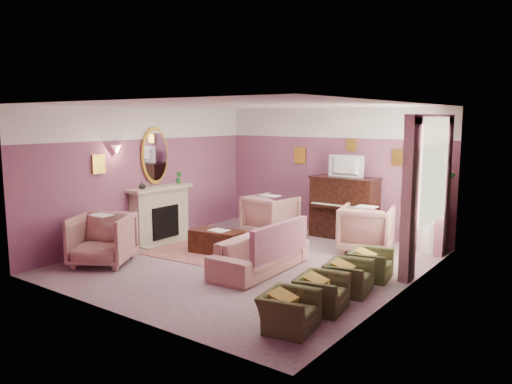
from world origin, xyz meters
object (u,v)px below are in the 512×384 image
Objects in this scene: floral_armchair_right at (366,227)px; floral_armchair_front at (102,237)px; television at (344,165)px; coffee_table at (217,242)px; floral_armchair_left at (271,213)px; olive_chair_b at (322,287)px; olive_chair_a at (289,305)px; olive_chair_c at (348,272)px; side_table at (431,234)px; olive_chair_d at (371,260)px; sofa at (260,247)px; piano at (344,208)px.

floral_armchair_right and floral_armchair_front have the same top height.
floral_armchair_front is at bearing -120.47° from television.
television is 3.22m from coffee_table.
olive_chair_b is at bearing -46.29° from floral_armchair_left.
olive_chair_a and olive_chair_c have the same top height.
television reaches higher than olive_chair_b.
floral_armchair_left reaches higher than side_table.
olive_chair_d is at bearing 5.92° from coffee_table.
floral_armchair_left is 1.40× the size of olive_chair_a.
side_table reaches higher than coffee_table.
sofa is at bearing -91.24° from television.
olive_chair_b is 1.00× the size of olive_chair_d.
floral_armchair_right reaches higher than side_table.
sofa reaches higher than olive_chair_d.
side_table is at bearing 44.18° from floral_armchair_front.
sofa is 2.83× the size of olive_chair_c.
side_table is at bearing 37.54° from coffee_table.
sofa is at bearing 177.31° from olive_chair_c.
piano reaches higher than olive_chair_d.
floral_armchair_left reaches higher than olive_chair_a.
coffee_table is 1.83m from floral_armchair_left.
piano is 1.96× the size of olive_chair_c.
floral_armchair_left is (-1.40, -0.73, -1.10)m from television.
piano is 1.96× the size of olive_chair_d.
olive_chair_a is (1.61, -4.74, -0.34)m from piano.
olive_chair_a is at bearing -79.44° from floral_armchair_right.
floral_armchair_right is at bearing 46.13° from floral_armchair_front.
olive_chair_b is at bearing -76.75° from floral_armchair_right.
side_table reaches higher than olive_chair_b.
olive_chair_c is at bearing -62.65° from piano.
olive_chair_a is at bearing -5.14° from floral_armchair_front.
coffee_table is at bearing -90.27° from floral_armchair_left.
sofa is at bearing -91.22° from piano.
floral_armchair_left is at bearing -152.31° from television.
coffee_table is 1.42m from sofa.
floral_armchair_left is at bearing 142.29° from olive_chair_c.
sofa is at bearing -156.06° from olive_chair_d.
television reaches higher than coffee_table.
olive_chair_a is at bearing -90.00° from olive_chair_c.
olive_chair_d is (3.01, 0.31, 0.08)m from coffee_table.
olive_chair_d is (1.67, 0.74, -0.10)m from sofa.
television is 5.13m from floral_armchair_front.
floral_armchair_right reaches higher than olive_chair_d.
olive_chair_a is (3.00, -3.96, -0.19)m from floral_armchair_left.
television reaches higher than side_table.
olive_chair_b is (1.61, -3.92, -0.34)m from piano.
side_table is at bearing 12.34° from floral_armchair_left.
floral_armchair_front is at bearing -133.87° from floral_armchair_right.
piano is at bearing 59.82° from floral_armchair_front.
piano is 5.02m from olive_chair_a.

